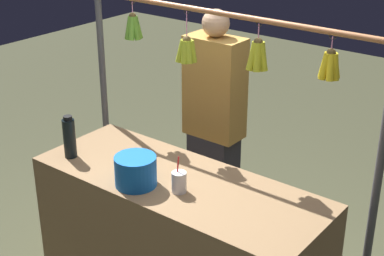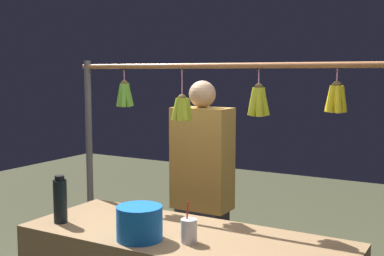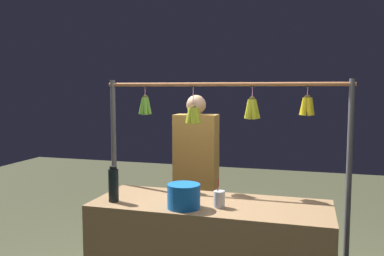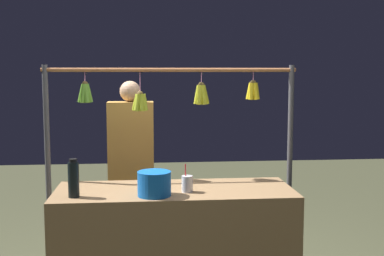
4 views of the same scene
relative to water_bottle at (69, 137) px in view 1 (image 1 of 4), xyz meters
name	(u,v)px [view 1 (image 1 of 4)]	position (x,y,z in m)	size (l,w,h in m)	color
market_counter	(179,247)	(-0.70, -0.17, -0.58)	(1.75, 0.67, 0.91)	olive
display_rack	(220,96)	(-0.70, -0.57, 0.26)	(2.03, 0.13, 1.83)	#4C4C51
water_bottle	(69,137)	(0.00, 0.00, 0.00)	(0.08, 0.08, 0.27)	black
blue_bucket	(136,171)	(-0.55, 0.01, -0.04)	(0.23, 0.23, 0.17)	blue
drink_cup	(179,182)	(-0.79, -0.07, -0.07)	(0.08, 0.08, 0.20)	silver
vendor_person	(214,130)	(-0.36, -0.99, -0.20)	(0.40, 0.22, 1.70)	#2D2D38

